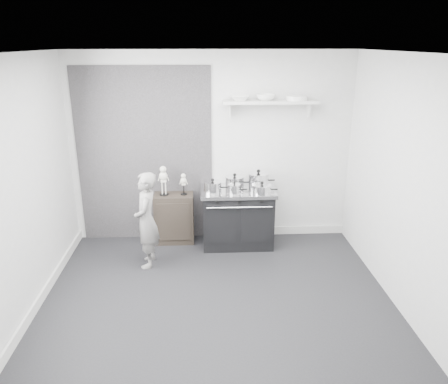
# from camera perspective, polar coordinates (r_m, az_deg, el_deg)

# --- Properties ---
(ground) EXTENTS (4.00, 4.00, 0.00)m
(ground) POSITION_cam_1_polar(r_m,az_deg,el_deg) (5.12, -0.99, -14.03)
(ground) COLOR black
(ground) RESTS_ON ground
(room_shell) EXTENTS (4.02, 3.62, 2.71)m
(room_shell) POSITION_cam_1_polar(r_m,az_deg,el_deg) (4.59, -2.28, 4.41)
(room_shell) COLOR silver
(room_shell) RESTS_ON ground
(wall_shelf) EXTENTS (1.30, 0.26, 0.24)m
(wall_shelf) POSITION_cam_1_polar(r_m,az_deg,el_deg) (6.09, 6.04, 11.53)
(wall_shelf) COLOR silver
(wall_shelf) RESTS_ON room_shell
(stove) EXTENTS (1.04, 0.65, 0.84)m
(stove) POSITION_cam_1_polar(r_m,az_deg,el_deg) (6.26, 1.77, -3.26)
(stove) COLOR black
(stove) RESTS_ON ground
(side_cabinet) EXTENTS (0.56, 0.33, 0.73)m
(side_cabinet) POSITION_cam_1_polar(r_m,az_deg,el_deg) (6.40, -6.51, -3.42)
(side_cabinet) COLOR black
(side_cabinet) RESTS_ON ground
(child) EXTENTS (0.30, 0.46, 1.26)m
(child) POSITION_cam_1_polar(r_m,az_deg,el_deg) (5.68, -10.09, -3.64)
(child) COLOR gray
(child) RESTS_ON ground
(pot_front_left) EXTENTS (0.33, 0.25, 0.20)m
(pot_front_left) POSITION_cam_1_polar(r_m,az_deg,el_deg) (5.96, -1.49, 0.66)
(pot_front_left) COLOR silver
(pot_front_left) RESTS_ON stove
(pot_back_left) EXTENTS (0.36, 0.27, 0.21)m
(pot_back_left) POSITION_cam_1_polar(r_m,az_deg,el_deg) (6.18, 1.40, 1.34)
(pot_back_left) COLOR silver
(pot_back_left) RESTS_ON stove
(pot_back_right) EXTENTS (0.39, 0.30, 0.26)m
(pot_back_right) POSITION_cam_1_polar(r_m,az_deg,el_deg) (6.21, 4.50, 1.60)
(pot_back_right) COLOR silver
(pot_back_right) RESTS_ON stove
(pot_front_right) EXTENTS (0.35, 0.26, 0.17)m
(pot_front_right) POSITION_cam_1_polar(r_m,az_deg,el_deg) (5.95, 4.97, 0.40)
(pot_front_right) COLOR silver
(pot_front_right) RESTS_ON stove
(pot_front_center) EXTENTS (0.26, 0.18, 0.17)m
(pot_front_center) POSITION_cam_1_polar(r_m,az_deg,el_deg) (5.92, 1.38, 0.40)
(pot_front_center) COLOR silver
(pot_front_center) RESTS_ON stove
(skeleton_full) EXTENTS (0.14, 0.09, 0.49)m
(skeleton_full) POSITION_cam_1_polar(r_m,az_deg,el_deg) (6.20, -7.91, 1.77)
(skeleton_full) COLOR silver
(skeleton_full) RESTS_ON side_cabinet
(skeleton_torso) EXTENTS (0.10, 0.06, 0.36)m
(skeleton_torso) POSITION_cam_1_polar(r_m,az_deg,el_deg) (6.20, -5.31, 1.23)
(skeleton_torso) COLOR silver
(skeleton_torso) RESTS_ON side_cabinet
(bowl_large) EXTENTS (0.27, 0.27, 0.07)m
(bowl_large) POSITION_cam_1_polar(r_m,az_deg,el_deg) (6.02, 2.05, 12.17)
(bowl_large) COLOR white
(bowl_large) RESTS_ON wall_shelf
(bowl_small) EXTENTS (0.26, 0.26, 0.08)m
(bowl_small) POSITION_cam_1_polar(r_m,az_deg,el_deg) (6.06, 5.46, 12.20)
(bowl_small) COLOR white
(bowl_small) RESTS_ON wall_shelf
(plate_stack) EXTENTS (0.28, 0.28, 0.06)m
(plate_stack) POSITION_cam_1_polar(r_m,az_deg,el_deg) (6.14, 9.47, 12.02)
(plate_stack) COLOR white
(plate_stack) RESTS_ON wall_shelf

